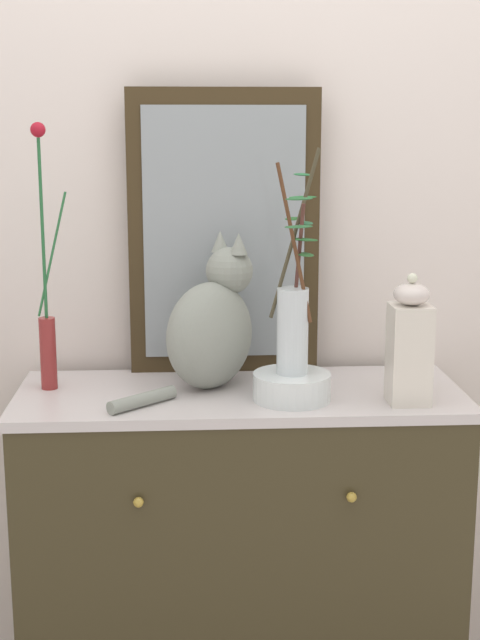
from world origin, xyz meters
name	(u,v)px	position (x,y,z in m)	size (l,w,h in m)	color
wall_back	(234,207)	(0.00, 0.29, 1.30)	(4.40, 0.08, 2.60)	silver
sideboard	(240,553)	(0.00, 0.00, 0.44)	(1.10, 0.45, 0.87)	#39311C
mirror_leaning	(224,233)	(-0.03, 0.20, 1.24)	(0.50, 0.03, 0.74)	#382916
cat_sitting	(212,327)	(-0.07, 0.04, 1.03)	(0.39, 0.37, 0.39)	gray
vase_slim_green	(47,316)	(-0.47, 0.05, 1.06)	(0.08, 0.04, 0.65)	maroon
bowl_porcelain	(292,387)	(0.12, -0.08, 0.90)	(0.19, 0.19, 0.07)	silver
vase_glass_clear	(293,316)	(0.12, -0.08, 1.08)	(0.12, 0.24, 0.53)	silver
jar_lidded_porcelain	(410,345)	(0.39, -0.12, 1.01)	(0.09, 0.09, 0.31)	silver
candle_pillar	(418,367)	(0.45, 0.00, 0.92)	(0.05, 0.05, 0.12)	beige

